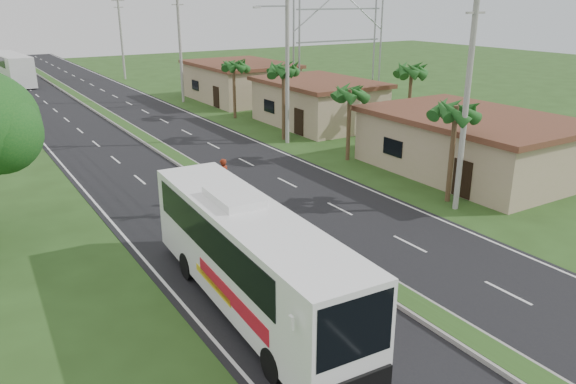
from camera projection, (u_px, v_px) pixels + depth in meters
ground at (345, 264)px, 22.38m from camera, size 180.00×180.00×0.00m
road_asphalt at (167, 152)px, 38.40m from camera, size 14.00×160.00×0.02m
median_strip at (167, 151)px, 38.37m from camera, size 1.20×160.00×0.18m
lane_edge_left at (64, 167)px, 35.05m from camera, size 0.12×160.00×0.01m
lane_edge_right at (253, 140)px, 41.76m from camera, size 0.12×160.00×0.01m
shop_near at (471, 143)px, 33.61m from camera, size 8.60×12.60×3.52m
shop_mid at (318, 102)px, 46.40m from camera, size 7.60×10.60×3.67m
shop_far at (240, 81)px, 57.60m from camera, size 8.60×11.60×3.82m
palm_verge_a at (456, 111)px, 27.73m from camera, size 2.40×2.40×5.45m
palm_verge_b at (350, 93)px, 35.27m from camera, size 2.40×2.40×5.05m
palm_verge_c at (283, 70)px, 40.33m from camera, size 2.40×2.40×5.85m
palm_verge_d at (233, 65)px, 47.98m from camera, size 2.40×2.40×5.25m
palm_behind_shop at (412, 71)px, 41.54m from camera, size 2.40×2.40×5.65m
utility_pole_a at (467, 96)px, 26.38m from camera, size 1.60×0.28×11.00m
utility_pole_b at (287, 55)px, 38.99m from camera, size 3.20×0.28×12.00m
utility_pole_c at (180, 45)px, 55.22m from camera, size 1.60×0.28×11.00m
utility_pole_d at (121, 36)px, 71.32m from camera, size 1.60×0.28×10.50m
billboard_lattice at (339, 32)px, 55.19m from camera, size 10.18×1.18×12.07m
coach_bus_main at (249, 252)px, 18.50m from camera, size 3.03×11.93×3.82m
coach_bus_far at (11, 67)px, 68.07m from camera, size 3.72×12.65×3.63m
motorcyclist at (223, 188)px, 28.55m from camera, size 1.83×0.66×2.41m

